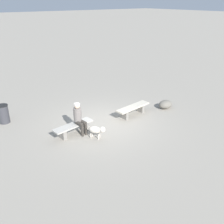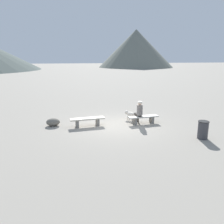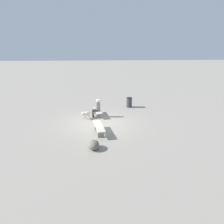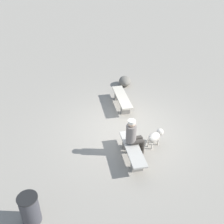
{
  "view_description": "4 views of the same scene",
  "coord_description": "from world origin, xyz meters",
  "px_view_note": "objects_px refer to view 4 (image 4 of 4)",
  "views": [
    {
      "loc": [
        5.77,
        8.26,
        5.16
      ],
      "look_at": [
        -0.47,
        0.03,
        0.47
      ],
      "focal_mm": 40.21,
      "sensor_mm": 36.0,
      "label": 1
    },
    {
      "loc": [
        -2.49,
        -11.93,
        3.8
      ],
      "look_at": [
        -0.07,
        1.36,
        0.42
      ],
      "focal_mm": 36.18,
      "sensor_mm": 36.0,
      "label": 2
    },
    {
      "loc": [
        -11.93,
        0.61,
        4.54
      ],
      "look_at": [
        -0.05,
        -0.89,
        0.75
      ],
      "focal_mm": 30.19,
      "sensor_mm": 36.0,
      "label": 3
    },
    {
      "loc": [
        7.76,
        -1.26,
        5.89
      ],
      "look_at": [
        -0.59,
        -0.44,
        0.43
      ],
      "focal_mm": 42.58,
      "sensor_mm": 36.0,
      "label": 4
    }
  ],
  "objects_px": {
    "boulder": "(125,81)",
    "bench_left": "(122,99)",
    "bench_right": "(133,151)",
    "dog": "(155,136)",
    "trash_bin": "(30,209)",
    "seated_person": "(133,134)"
  },
  "relations": [
    {
      "from": "bench_left",
      "to": "bench_right",
      "type": "relative_size",
      "value": 1.07
    },
    {
      "from": "bench_left",
      "to": "boulder",
      "type": "distance_m",
      "value": 1.92
    },
    {
      "from": "bench_right",
      "to": "dog",
      "type": "distance_m",
      "value": 1.04
    },
    {
      "from": "trash_bin",
      "to": "seated_person",
      "type": "bearing_deg",
      "value": 127.7
    },
    {
      "from": "boulder",
      "to": "bench_left",
      "type": "bearing_deg",
      "value": -11.55
    },
    {
      "from": "bench_left",
      "to": "dog",
      "type": "relative_size",
      "value": 2.9
    },
    {
      "from": "seated_person",
      "to": "boulder",
      "type": "distance_m",
      "value": 4.88
    },
    {
      "from": "trash_bin",
      "to": "boulder",
      "type": "relative_size",
      "value": 1.14
    },
    {
      "from": "bench_left",
      "to": "dog",
      "type": "bearing_deg",
      "value": 10.4
    },
    {
      "from": "trash_bin",
      "to": "boulder",
      "type": "height_order",
      "value": "trash_bin"
    },
    {
      "from": "dog",
      "to": "boulder",
      "type": "xyz_separation_m",
      "value": [
        -4.5,
        -0.4,
        -0.16
      ]
    },
    {
      "from": "dog",
      "to": "bench_right",
      "type": "bearing_deg",
      "value": 177.82
    },
    {
      "from": "trash_bin",
      "to": "bench_right",
      "type": "bearing_deg",
      "value": 124.86
    },
    {
      "from": "seated_person",
      "to": "boulder",
      "type": "relative_size",
      "value": 1.76
    },
    {
      "from": "bench_left",
      "to": "trash_bin",
      "type": "xyz_separation_m",
      "value": [
        5.18,
        -2.92,
        0.1
      ]
    },
    {
      "from": "bench_right",
      "to": "trash_bin",
      "type": "bearing_deg",
      "value": -61.39
    },
    {
      "from": "seated_person",
      "to": "dog",
      "type": "distance_m",
      "value": 0.96
    },
    {
      "from": "seated_person",
      "to": "dog",
      "type": "bearing_deg",
      "value": 103.78
    },
    {
      "from": "boulder",
      "to": "seated_person",
      "type": "bearing_deg",
      "value": -4.96
    },
    {
      "from": "bench_right",
      "to": "dog",
      "type": "xyz_separation_m",
      "value": [
        -0.58,
        0.86,
        0.07
      ]
    },
    {
      "from": "boulder",
      "to": "bench_right",
      "type": "bearing_deg",
      "value": -5.23
    },
    {
      "from": "bench_right",
      "to": "bench_left",
      "type": "bearing_deg",
      "value": 172.3
    }
  ]
}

